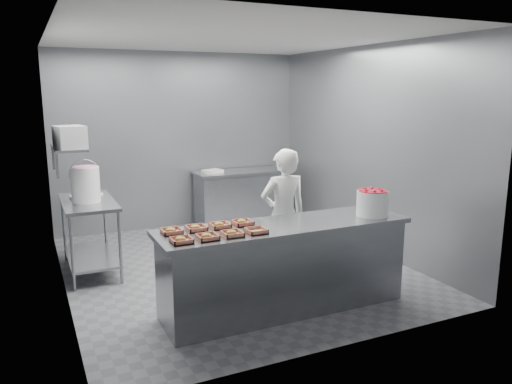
# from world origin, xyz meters

# --- Properties ---
(floor) EXTENTS (4.50, 4.50, 0.00)m
(floor) POSITION_xyz_m (0.00, 0.00, 0.00)
(floor) COLOR #4C4C51
(floor) RESTS_ON ground
(ceiling) EXTENTS (4.50, 4.50, 0.00)m
(ceiling) POSITION_xyz_m (0.00, 0.00, 2.80)
(ceiling) COLOR white
(ceiling) RESTS_ON wall_back
(wall_back) EXTENTS (4.00, 0.04, 2.80)m
(wall_back) POSITION_xyz_m (0.00, 2.25, 1.40)
(wall_back) COLOR slate
(wall_back) RESTS_ON ground
(wall_left) EXTENTS (0.04, 4.50, 2.80)m
(wall_left) POSITION_xyz_m (-2.00, 0.00, 1.40)
(wall_left) COLOR slate
(wall_left) RESTS_ON ground
(wall_right) EXTENTS (0.04, 4.50, 2.80)m
(wall_right) POSITION_xyz_m (2.00, 0.00, 1.40)
(wall_right) COLOR slate
(wall_right) RESTS_ON ground
(service_counter) EXTENTS (2.60, 0.70, 0.90)m
(service_counter) POSITION_xyz_m (0.00, -1.35, 0.45)
(service_counter) COLOR slate
(service_counter) RESTS_ON ground
(prep_table) EXTENTS (0.60, 1.20, 0.90)m
(prep_table) POSITION_xyz_m (-1.65, 0.60, 0.59)
(prep_table) COLOR slate
(prep_table) RESTS_ON ground
(back_counter) EXTENTS (1.50, 0.60, 0.90)m
(back_counter) POSITION_xyz_m (0.90, 1.90, 0.45)
(back_counter) COLOR slate
(back_counter) RESTS_ON ground
(wall_shelf) EXTENTS (0.35, 0.90, 0.03)m
(wall_shelf) POSITION_xyz_m (-1.82, 0.60, 1.55)
(wall_shelf) COLOR slate
(wall_shelf) RESTS_ON wall_left
(tray_0) EXTENTS (0.19, 0.18, 0.06)m
(tray_0) POSITION_xyz_m (-1.12, -1.51, 0.92)
(tray_0) COLOR tan
(tray_0) RESTS_ON service_counter
(tray_1) EXTENTS (0.19, 0.18, 0.06)m
(tray_1) POSITION_xyz_m (-0.88, -1.51, 0.92)
(tray_1) COLOR tan
(tray_1) RESTS_ON service_counter
(tray_2) EXTENTS (0.19, 0.18, 0.06)m
(tray_2) POSITION_xyz_m (-0.64, -1.51, 0.92)
(tray_2) COLOR tan
(tray_2) RESTS_ON service_counter
(tray_3) EXTENTS (0.19, 0.18, 0.04)m
(tray_3) POSITION_xyz_m (-0.39, -1.51, 0.92)
(tray_3) COLOR tan
(tray_3) RESTS_ON service_counter
(tray_4) EXTENTS (0.19, 0.18, 0.06)m
(tray_4) POSITION_xyz_m (-1.12, -1.19, 0.92)
(tray_4) COLOR tan
(tray_4) RESTS_ON service_counter
(tray_5) EXTENTS (0.19, 0.18, 0.06)m
(tray_5) POSITION_xyz_m (-0.88, -1.19, 0.92)
(tray_5) COLOR tan
(tray_5) RESTS_ON service_counter
(tray_6) EXTENTS (0.19, 0.18, 0.06)m
(tray_6) POSITION_xyz_m (-0.64, -1.19, 0.92)
(tray_6) COLOR tan
(tray_6) RESTS_ON service_counter
(tray_7) EXTENTS (0.19, 0.18, 0.06)m
(tray_7) POSITION_xyz_m (-0.40, -1.19, 0.92)
(tray_7) COLOR tan
(tray_7) RESTS_ON service_counter
(worker) EXTENTS (0.58, 0.39, 1.56)m
(worker) POSITION_xyz_m (0.38, -0.61, 0.78)
(worker) COLOR white
(worker) RESTS_ON ground
(strawberry_tub) EXTENTS (0.33, 0.33, 0.27)m
(strawberry_tub) POSITION_xyz_m (0.99, -1.44, 1.05)
(strawberry_tub) COLOR silver
(strawberry_tub) RESTS_ON service_counter
(glaze_bucket) EXTENTS (0.35, 0.33, 0.51)m
(glaze_bucket) POSITION_xyz_m (-1.67, 0.53, 1.12)
(glaze_bucket) COLOR silver
(glaze_bucket) RESTS_ON prep_table
(bucket_lid) EXTENTS (0.42, 0.42, 0.03)m
(bucket_lid) POSITION_xyz_m (-1.67, 0.82, 0.91)
(bucket_lid) COLOR silver
(bucket_lid) RESTS_ON prep_table
(rag) EXTENTS (0.17, 0.16, 0.02)m
(rag) POSITION_xyz_m (-1.51, 0.87, 0.91)
(rag) COLOR #CCB28C
(rag) RESTS_ON prep_table
(appliance) EXTENTS (0.35, 0.39, 0.25)m
(appliance) POSITION_xyz_m (-1.82, 0.33, 1.69)
(appliance) COLOR gray
(appliance) RESTS_ON wall_shelf
(paper_stack) EXTENTS (0.34, 0.27, 0.05)m
(paper_stack) POSITION_xyz_m (0.42, 1.90, 0.92)
(paper_stack) COLOR silver
(paper_stack) RESTS_ON back_counter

